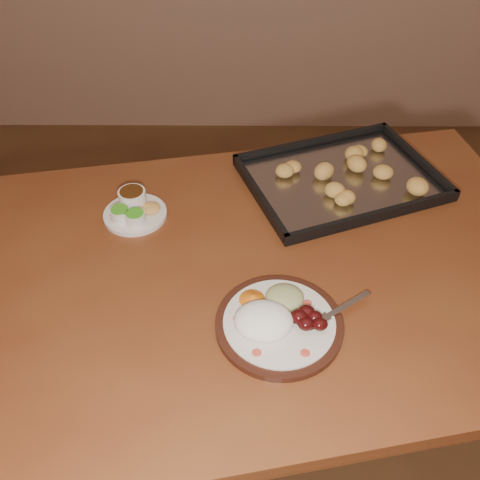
{
  "coord_description": "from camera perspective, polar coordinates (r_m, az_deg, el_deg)",
  "views": [
    {
      "loc": [
        -0.22,
        -0.66,
        1.6
      ],
      "look_at": [
        -0.22,
        0.23,
        0.77
      ],
      "focal_mm": 40.0,
      "sensor_mm": 36.0,
      "label": 1
    }
  ],
  "objects": [
    {
      "name": "condiment_saucer",
      "position": [
        1.33,
        -11.28,
        3.24
      ],
      "size": [
        0.15,
        0.15,
        0.05
      ],
      "rotation": [
        0.0,
        0.0,
        -0.03
      ],
      "color": "silver",
      "rests_on": "dining_table"
    },
    {
      "name": "dining_table",
      "position": [
        1.26,
        -0.53,
        -6.06
      ],
      "size": [
        1.64,
        1.17,
        0.75
      ],
      "rotation": [
        0.0,
        0.0,
        0.19
      ],
      "color": "brown",
      "rests_on": "ground"
    },
    {
      "name": "baking_tray",
      "position": [
        1.43,
        10.71,
        6.6
      ],
      "size": [
        0.57,
        0.5,
        0.05
      ],
      "rotation": [
        0.0,
        0.0,
        0.37
      ],
      "color": "black",
      "rests_on": "dining_table"
    },
    {
      "name": "dinner_plate",
      "position": [
        1.07,
        3.89,
        -8.52
      ],
      "size": [
        0.32,
        0.25,
        0.06
      ],
      "rotation": [
        0.0,
        0.0,
        0.15
      ],
      "color": "black",
      "rests_on": "dining_table"
    }
  ]
}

